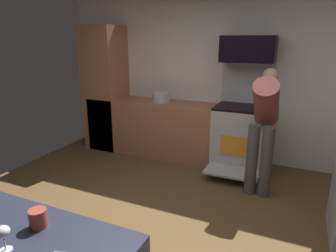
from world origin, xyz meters
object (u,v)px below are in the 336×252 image
at_px(person_cook, 264,121).
at_px(oven_range, 241,135).
at_px(microwave, 248,49).
at_px(wine_glass_far, 3,233).
at_px(mug_coffee, 38,218).
at_px(stock_pot, 161,97).

bearing_deg(person_cook, oven_range, 122.22).
xyz_separation_m(microwave, wine_glass_far, (-0.50, -3.55, -0.75)).
height_order(wine_glass_far, mug_coffee, wine_glass_far).
bearing_deg(mug_coffee, wine_glass_far, -88.86).
bearing_deg(oven_range, microwave, 90.00).
relative_size(oven_range, person_cook, 1.02).
relative_size(microwave, mug_coffee, 7.32).
bearing_deg(person_cook, microwave, 118.46).
xyz_separation_m(person_cook, wine_glass_far, (-0.86, -2.88, 0.08)).
relative_size(microwave, stock_pot, 2.50).
distance_m(oven_range, person_cook, 0.79).
bearing_deg(microwave, mug_coffee, -98.53).
xyz_separation_m(person_cook, stock_pot, (-1.67, 0.58, 0.07)).
xyz_separation_m(microwave, person_cook, (0.36, -0.66, -0.83)).
height_order(oven_range, stock_pot, oven_range).
bearing_deg(oven_range, mug_coffee, -98.77).
distance_m(mug_coffee, stock_pot, 3.36).
height_order(microwave, wine_glass_far, microwave).
bearing_deg(microwave, wine_glass_far, -97.98).
height_order(microwave, person_cook, microwave).
bearing_deg(mug_coffee, oven_range, 81.23).
relative_size(oven_range, microwave, 2.11).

